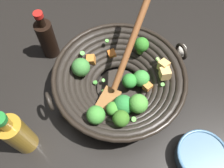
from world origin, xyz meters
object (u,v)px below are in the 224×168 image
cooking_oil_bottle (17,134)px  prep_bowl (201,156)px  soy_sauce_bottle (47,38)px  garlic_bulb (181,49)px  wok (119,80)px

cooking_oil_bottle → prep_bowl: size_ratio=1.46×
soy_sauce_bottle → cooking_oil_bottle: cooking_oil_bottle is taller
soy_sauce_bottle → cooking_oil_bottle: size_ratio=0.93×
garlic_bulb → cooking_oil_bottle: bearing=-28.6°
cooking_oil_bottle → prep_bowl: cooking_oil_bottle is taller
wok → cooking_oil_bottle: 0.31m
wok → cooking_oil_bottle: wok is taller
wok → prep_bowl: (0.09, 0.29, -0.04)m
prep_bowl → cooking_oil_bottle: bearing=-67.2°
soy_sauce_bottle → garlic_bulb: bearing=117.7°
cooking_oil_bottle → garlic_bulb: size_ratio=5.09×
garlic_bulb → prep_bowl: bearing=28.3°
wok → soy_sauce_bottle: wok is taller
garlic_bulb → wok: bearing=-27.9°
wok → prep_bowl: size_ratio=2.88×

